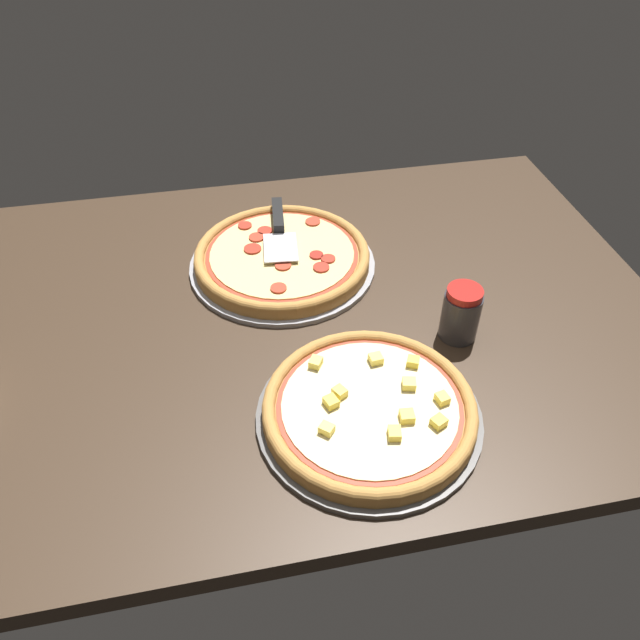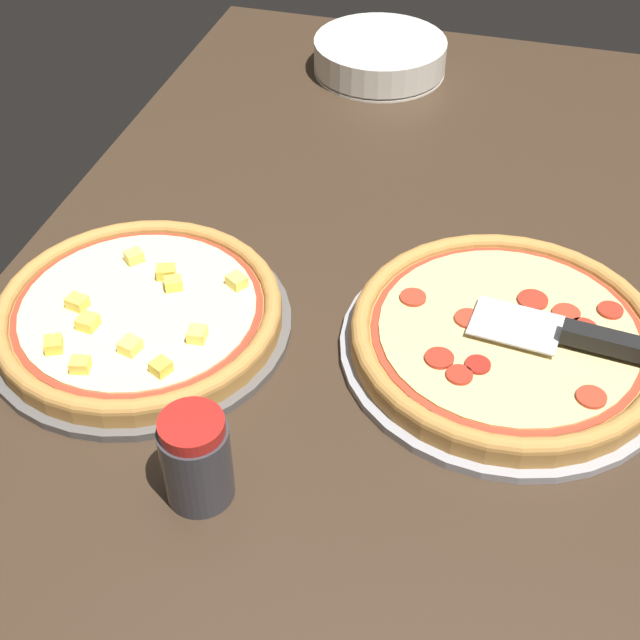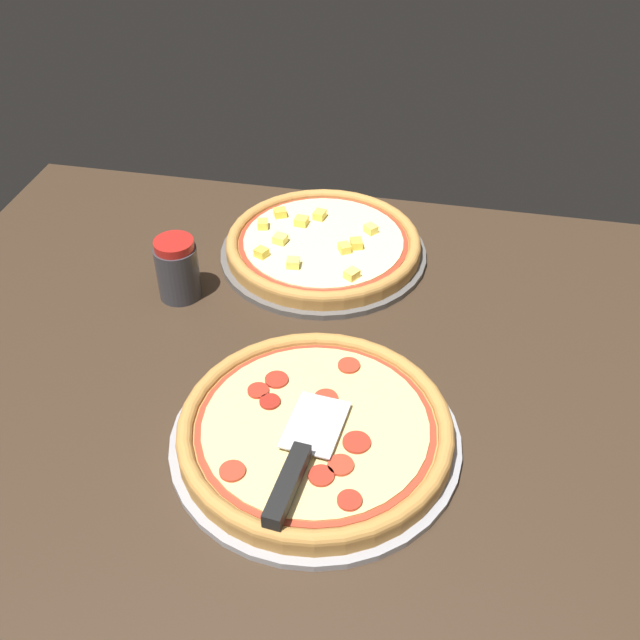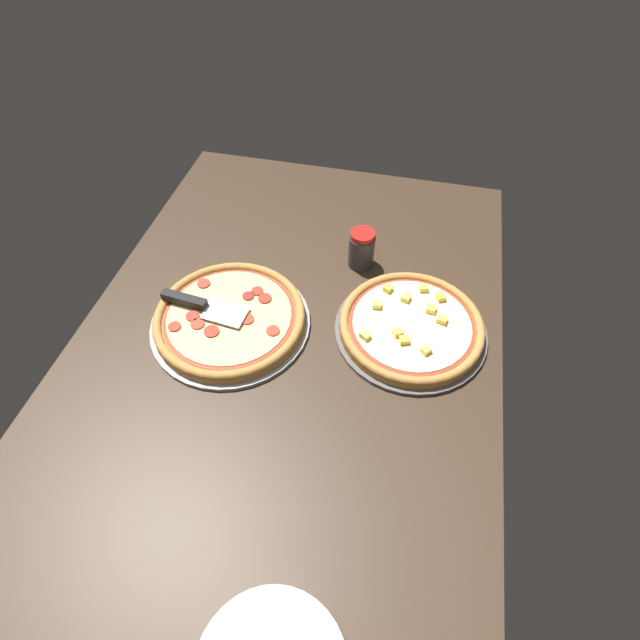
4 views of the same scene
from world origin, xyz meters
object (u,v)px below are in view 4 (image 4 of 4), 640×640
object	(u,v)px
pizza_back	(411,325)
parmesan_shaker	(361,249)
pizza_front	(230,317)
serving_spatula	(194,303)

from	to	relation	value
pizza_back	parmesan_shaker	world-z (taller)	parmesan_shaker
pizza_front	pizza_back	world-z (taller)	pizza_back
parmesan_shaker	pizza_back	bearing A→B (deg)	37.11
serving_spatula	pizza_front	bearing A→B (deg)	85.68
pizza_front	pizza_back	distance (cm)	42.13
pizza_front	pizza_back	xyz separation A→B (cm)	(-7.26, 41.50, -0.11)
pizza_front	serving_spatula	bearing A→B (deg)	-94.32
serving_spatula	parmesan_shaker	world-z (taller)	parmesan_shaker
pizza_front	parmesan_shaker	size ratio (longest dim) A/B	3.40
pizza_back	serving_spatula	xyz separation A→B (cm)	(6.61, -50.15, 2.39)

